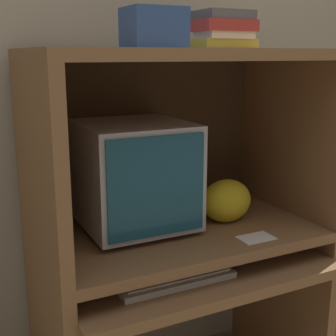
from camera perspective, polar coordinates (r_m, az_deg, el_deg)
The scene contains 11 objects.
wall_back at distance 1.93m, azimuth -3.71°, elevation 12.05°, with size 6.00×0.06×2.60m.
desk_base at distance 1.82m, azimuth 2.07°, elevation -17.70°, with size 1.01×0.67×0.65m.
desk_monitor_shelf at distance 1.72m, azimuth 1.32°, elevation -7.87°, with size 1.01×0.61×0.10m.
hutch_upper at distance 1.64m, azimuth 0.83°, elevation 7.00°, with size 1.01×0.61×0.63m.
crt_monitor at distance 1.64m, azimuth -4.16°, elevation -0.79°, with size 0.37×0.39×0.38m.
keyboard at distance 1.54m, azimuth 0.49°, elevation -13.00°, with size 0.39×0.17×0.03m.
mouse at distance 1.64m, azimuth 8.41°, elevation -11.46°, with size 0.06×0.04×0.03m.
snack_bag at distance 1.75m, azimuth 7.12°, elevation -3.97°, with size 0.19×0.15×0.16m.
book_stack at distance 1.71m, azimuth 6.81°, elevation 16.42°, with size 0.21×0.15×0.13m.
paper_card at distance 1.63m, azimuth 10.67°, elevation -8.38°, with size 0.12×0.08×0.00m.
storage_box at distance 1.55m, azimuth -1.75°, elevation 16.68°, with size 0.18×0.15×0.13m.
Camera 1 is at (-0.75, -1.11, 1.36)m, focal length 50.00 mm.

